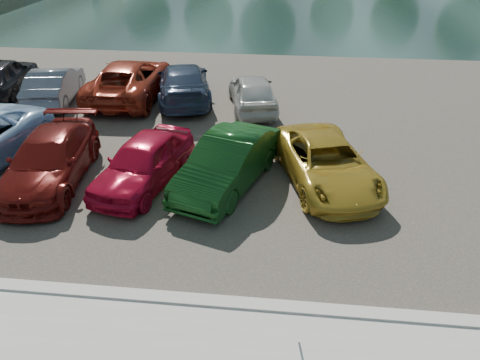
{
  "coord_description": "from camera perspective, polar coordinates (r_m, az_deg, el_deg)",
  "views": [
    {
      "loc": [
        0.48,
        -4.5,
        6.6
      ],
      "look_at": [
        -0.55,
        4.97,
        1.1
      ],
      "focal_mm": 35.0,
      "sensor_mm": 36.0,
      "label": 1
    }
  ],
  "objects": [
    {
      "name": "kerb",
      "position": [
        9.23,
        1.45,
        -15.06
      ],
      "size": [
        60.0,
        0.3,
        0.14
      ],
      "primitive_type": "cube",
      "color": "#B5B1AA",
      "rests_on": "ground"
    },
    {
      "name": "parking_lot",
      "position": [
        16.85,
        4.09,
        6.94
      ],
      "size": [
        60.0,
        18.0,
        0.04
      ],
      "primitive_type": "cube",
      "color": "#3C3730",
      "rests_on": "ground"
    },
    {
      "name": "car_3",
      "position": [
        13.78,
        -22.18,
        2.29
      ],
      "size": [
        2.34,
        4.74,
        1.32
      ],
      "primitive_type": "imported",
      "rotation": [
        0.0,
        0.0,
        0.11
      ],
      "color": "#59100C",
      "rests_on": "parking_lot"
    },
    {
      "name": "car_4",
      "position": [
        12.9,
        -11.69,
        2.16
      ],
      "size": [
        2.41,
        4.16,
        1.33
      ],
      "primitive_type": "imported",
      "rotation": [
        0.0,
        0.0,
        -0.23
      ],
      "color": "#AC0B29",
      "rests_on": "parking_lot"
    },
    {
      "name": "car_5",
      "position": [
        12.55,
        -1.51,
        2.13
      ],
      "size": [
        2.73,
        4.47,
        1.39
      ],
      "primitive_type": "imported",
      "rotation": [
        0.0,
        0.0,
        -0.32
      ],
      "color": "#113F15",
      "rests_on": "parking_lot"
    },
    {
      "name": "car_6",
      "position": [
        12.92,
        10.46,
        2.11
      ],
      "size": [
        3.28,
        4.9,
        1.25
      ],
      "primitive_type": "imported",
      "rotation": [
        0.0,
        0.0,
        0.29
      ],
      "color": "gold",
      "rests_on": "parking_lot"
    },
    {
      "name": "car_8",
      "position": [
        21.76,
        -26.96,
        11.26
      ],
      "size": [
        2.28,
        4.45,
        1.45
      ],
      "primitive_type": "imported",
      "rotation": [
        0.0,
        0.0,
        3.28
      ],
      "color": "black",
      "rests_on": "parking_lot"
    },
    {
      "name": "car_9",
      "position": [
        19.93,
        -21.69,
        10.73
      ],
      "size": [
        2.11,
        4.26,
        1.34
      ],
      "primitive_type": "imported",
      "rotation": [
        0.0,
        0.0,
        3.32
      ],
      "color": "slate",
      "rests_on": "parking_lot"
    },
    {
      "name": "car_10",
      "position": [
        19.48,
        -13.3,
        11.86
      ],
      "size": [
        2.57,
        5.44,
        1.5
      ],
      "primitive_type": "imported",
      "rotation": [
        0.0,
        0.0,
        3.16
      ],
      "color": "#9C2D1A",
      "rests_on": "parking_lot"
    },
    {
      "name": "car_11",
      "position": [
        18.88,
        -6.9,
        11.73
      ],
      "size": [
        3.11,
        5.21,
        1.41
      ],
      "primitive_type": "imported",
      "rotation": [
        0.0,
        0.0,
        3.39
      ],
      "color": "#2B3954",
      "rests_on": "parking_lot"
    },
    {
      "name": "car_12",
      "position": [
        17.85,
        1.54,
        10.72
      ],
      "size": [
        2.38,
        4.16,
        1.33
      ],
      "primitive_type": "imported",
      "rotation": [
        0.0,
        0.0,
        3.36
      ],
      "color": "beige",
      "rests_on": "parking_lot"
    }
  ]
}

